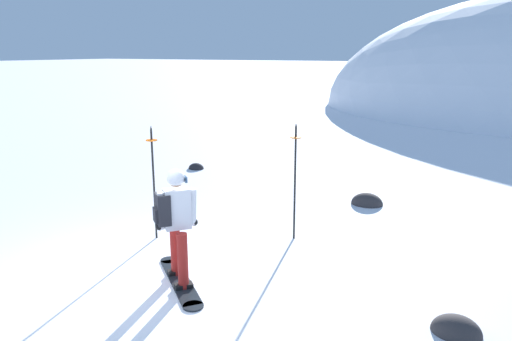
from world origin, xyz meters
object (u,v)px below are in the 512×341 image
Objects in this scene: piste_marker_near at (295,174)px; snowboarder_main at (176,223)px; rock_dark at (196,169)px; rock_small at (456,333)px; rock_mid at (367,204)px; piste_marker_far at (153,175)px.

snowboarder_main is at bearing -108.49° from piste_marker_near.
rock_dark is at bearing 123.03° from snowboarder_main.
rock_small is (7.64, -5.42, 0.00)m from rock_dark.
rock_mid is 5.07m from rock_small.
rock_dark is at bearing 144.65° from rock_small.
piste_marker_near is 2.96m from rock_mid.
piste_marker_far is 5.46m from rock_dark.
piste_marker_near is 1.03× the size of piste_marker_far.
piste_marker_near is at bearing 148.03° from rock_small.
snowboarder_main is 2.85× the size of rock_small.
rock_small is (3.77, 0.53, -0.92)m from snowboarder_main.
rock_small is at bearing 8.07° from snowboarder_main.
piste_marker_near is 6.00m from rock_dark.
piste_marker_far is at bearing -126.55° from rock_mid.
snowboarder_main is 0.81× the size of piste_marker_near.
piste_marker_far is at bearing -62.53° from rock_dark.
rock_dark is 9.37m from rock_small.
snowboarder_main is 3.68× the size of rock_dark.
piste_marker_near is at bearing 27.75° from piste_marker_far.
rock_mid is (0.60, 2.63, -1.20)m from piste_marker_near.
rock_small is at bearing -7.59° from piste_marker_far.
piste_marker_far is at bearing 139.07° from snowboarder_main.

